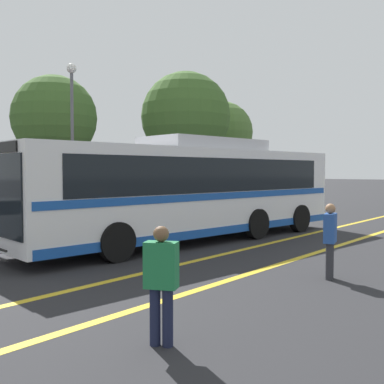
% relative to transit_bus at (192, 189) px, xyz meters
% --- Properties ---
extents(ground_plane, '(220.00, 220.00, 0.00)m').
position_rel_transit_bus_xyz_m(ground_plane, '(0.87, 0.29, -1.68)').
color(ground_plane, '#262628').
extents(lane_strip_0, '(31.97, 0.20, 0.01)m').
position_rel_transit_bus_xyz_m(lane_strip_0, '(-0.02, -2.20, -1.68)').
color(lane_strip_0, gold).
rests_on(lane_strip_0, ground_plane).
extents(lane_strip_1, '(31.97, 0.20, 0.01)m').
position_rel_transit_bus_xyz_m(lane_strip_1, '(-0.02, -4.00, -1.68)').
color(lane_strip_1, gold).
rests_on(lane_strip_1, ground_plane).
extents(curb_strip, '(39.97, 0.36, 0.15)m').
position_rel_transit_bus_xyz_m(curb_strip, '(-0.02, 6.12, -1.61)').
color(curb_strip, '#99999E').
rests_on(curb_strip, ground_plane).
extents(transit_bus, '(12.45, 3.79, 3.30)m').
position_rel_transit_bus_xyz_m(transit_bus, '(0.00, 0.00, 0.00)').
color(transit_bus, white).
rests_on(transit_bus, ground_plane).
extents(parked_car_2, '(4.92, 1.95, 1.57)m').
position_rel_transit_bus_xyz_m(parked_car_2, '(-0.70, 4.02, -0.90)').
color(parked_car_2, maroon).
rests_on(parked_car_2, ground_plane).
extents(parked_car_3, '(4.70, 2.11, 1.38)m').
position_rel_transit_bus_xyz_m(parked_car_3, '(4.98, 4.11, -0.98)').
color(parked_car_3, navy).
rests_on(parked_car_3, ground_plane).
extents(pedestrian_0, '(0.39, 0.47, 1.55)m').
position_rel_transit_bus_xyz_m(pedestrian_0, '(-6.90, -5.37, -0.81)').
color(pedestrian_0, '#191E38').
rests_on(pedestrian_0, ground_plane).
extents(pedestrian_1, '(0.46, 0.32, 1.57)m').
position_rel_transit_bus_xyz_m(pedestrian_1, '(-2.07, -5.53, -0.79)').
color(pedestrian_1, '#2D2D33').
rests_on(pedestrian_1, ground_plane).
extents(street_lamp, '(0.43, 0.43, 6.95)m').
position_rel_transit_bus_xyz_m(street_lamp, '(0.71, 7.57, 2.90)').
color(street_lamp, '#59595E').
rests_on(street_lamp, ground_plane).
extents(tree_0, '(4.29, 4.29, 7.10)m').
position_rel_transit_bus_xyz_m(tree_0, '(14.41, 9.58, 3.26)').
color(tree_0, '#513823').
rests_on(tree_0, ground_plane).
extents(tree_1, '(5.12, 5.12, 7.91)m').
position_rel_transit_bus_xyz_m(tree_1, '(8.51, 7.76, 3.66)').
color(tree_1, '#513823').
rests_on(tree_1, ground_plane).
extents(tree_2, '(4.31, 4.31, 7.12)m').
position_rel_transit_bus_xyz_m(tree_2, '(1.99, 10.97, 3.27)').
color(tree_2, '#513823').
rests_on(tree_2, ground_plane).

